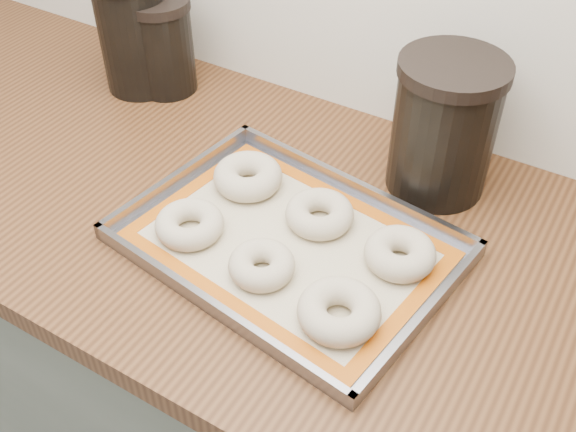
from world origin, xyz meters
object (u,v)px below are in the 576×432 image
Objects in this scene: bagel_front_left at (189,224)px; canister_left at (135,31)px; canister_right at (444,127)px; bagel_back_left at (248,176)px; baking_tray at (288,243)px; canister_mid at (163,45)px; bagel_front_right at (339,311)px; bagel_front_mid at (262,265)px; bagel_back_right at (400,253)px; bagel_back_mid at (320,214)px.

canister_left is (-0.34, 0.29, 0.09)m from bagel_front_left.
bagel_back_left is at bearing -146.58° from canister_right.
baking_tray is at bearing -33.39° from bagel_back_left.
bagel_back_left is (0.01, 0.13, 0.00)m from bagel_front_left.
bagel_back_left is at bearing -30.20° from canister_mid.
canister_right reaches higher than bagel_front_right.
baking_tray is 2.79× the size of canister_mid.
bagel_front_left is 0.14m from bagel_back_left.
canister_mid is at bearing 148.14° from bagel_front_right.
canister_left is (-0.47, 0.31, 0.09)m from bagel_front_mid.
baking_tray is at bearing -31.15° from canister_mid.
canister_right reaches higher than bagel_front_left.
bagel_front_mid is 0.92× the size of bagel_back_right.
bagel_front_mid is 0.85× the size of bagel_back_left.
bagel_front_right reaches higher than bagel_front_left.
bagel_back_left is 0.14m from bagel_back_mid.
baking_tray is 4.96× the size of bagel_front_left.
bagel_front_mid is at bearing -33.13° from canister_left.
canister_right is at bearing 67.86° from bagel_front_mid.
bagel_back_mid is at bearing 37.68° from bagel_front_left.
bagel_back_right is 0.62m from canister_mid.
bagel_back_left is (-0.25, 0.17, 0.00)m from bagel_front_right.
bagel_back_right reaches higher than bagel_back_mid.
bagel_front_mid is 0.54m from canister_mid.
canister_right reaches higher than bagel_front_mid.
canister_left reaches higher than bagel_front_mid.
canister_right is (-0.00, 0.33, 0.09)m from bagel_front_right.
canister_right is (0.26, 0.30, 0.09)m from bagel_front_left.
canister_mid is at bearing 148.85° from baking_tray.
bagel_back_mid is 0.14m from bagel_back_right.
bagel_front_mid is 0.19m from bagel_back_left.
canister_right reaches higher than canister_mid.
bagel_front_left is 0.93× the size of bagel_back_left.
bagel_back_mid is 0.46× the size of canister_left.
bagel_front_right is 0.50× the size of canister_right.
bagel_back_mid is 1.02× the size of bagel_back_right.
bagel_front_mid is 0.35m from canister_right.
bagel_front_right is 0.49× the size of canister_left.
bagel_back_left reaches higher than bagel_front_right.
bagel_front_right is 0.34m from canister_right.
canister_mid is at bearing 178.87° from canister_right.
baking_tray is 0.15m from bagel_front_left.
bagel_front_right reaches higher than bagel_front_mid.
canister_left is (-0.35, 0.16, 0.09)m from bagel_back_left.
canister_left is at bearing 151.47° from bagel_front_right.
canister_right reaches higher than bagel_back_mid.
bagel_back_mid is (-0.11, 0.15, -0.00)m from bagel_front_right.
canister_right is at bearing 62.71° from baking_tray.
canister_mid reaches higher than bagel_front_mid.
bagel_front_right is at bearing -89.67° from canister_right.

